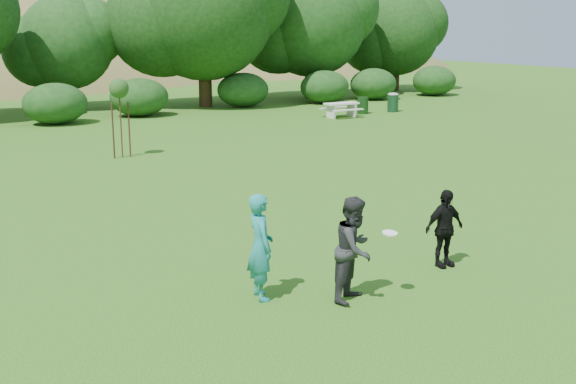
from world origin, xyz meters
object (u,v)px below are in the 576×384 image
(player_teal, at_px, (260,247))
(sapling, at_px, (119,91))
(player_black, at_px, (444,228))
(trash_can_near, at_px, (363,105))
(picnic_table, at_px, (341,107))
(player_grey, at_px, (355,249))
(trash_can_lidded, at_px, (393,102))

(player_teal, height_order, sapling, sapling)
(player_black, height_order, trash_can_near, player_black)
(picnic_table, bearing_deg, player_teal, -129.42)
(picnic_table, bearing_deg, player_black, -121.21)
(player_teal, relative_size, player_black, 1.21)
(player_grey, relative_size, player_black, 1.18)
(trash_can_lidded, bearing_deg, player_teal, -134.84)
(sapling, distance_m, trash_can_lidded, 18.26)
(trash_can_near, bearing_deg, player_teal, -131.64)
(player_teal, height_order, trash_can_near, player_teal)
(trash_can_near, bearing_deg, trash_can_lidded, -5.57)
(player_black, relative_size, trash_can_near, 1.75)
(player_black, distance_m, trash_can_near, 24.98)
(player_teal, relative_size, picnic_table, 1.06)
(player_teal, bearing_deg, player_grey, -112.55)
(player_teal, relative_size, trash_can_near, 2.12)
(player_grey, height_order, player_black, player_grey)
(picnic_table, height_order, trash_can_lidded, trash_can_lidded)
(player_teal, height_order, picnic_table, player_teal)
(trash_can_near, height_order, sapling, sapling)
(trash_can_near, xyz_separation_m, sapling, (-15.38, -5.65, 1.97))
(player_black, bearing_deg, sapling, 97.33)
(trash_can_near, distance_m, picnic_table, 2.00)
(player_black, bearing_deg, trash_can_near, 58.01)
(player_grey, relative_size, picnic_table, 1.04)
(picnic_table, bearing_deg, player_grey, -125.70)
(player_grey, xyz_separation_m, trash_can_lidded, (18.56, 20.96, -0.39))
(player_black, relative_size, sapling, 0.55)
(sapling, xyz_separation_m, picnic_table, (13.49, 5.00, -1.90))
(trash_can_near, bearing_deg, sapling, -159.82)
(player_black, bearing_deg, trash_can_lidded, 54.23)
(player_grey, bearing_deg, sapling, 55.75)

